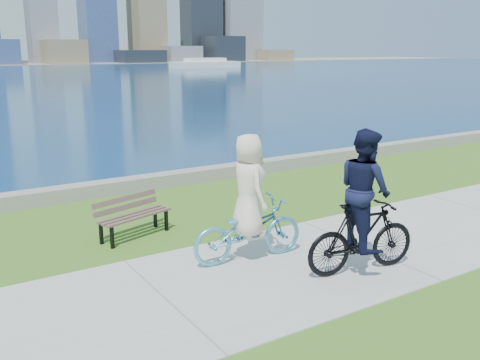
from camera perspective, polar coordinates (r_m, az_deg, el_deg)
The scene contains 7 objects.
ground at distance 10.30m, azimuth 12.97°, elevation -7.10°, with size 320.00×320.00×0.00m, color #386119.
concrete_path at distance 10.30m, azimuth 12.97°, elevation -7.05°, with size 80.00×3.50×0.02m, color #A6A5A1.
seawall at distance 15.04m, azimuth -3.89°, elevation 0.60°, with size 90.00×0.50×0.35m, color gray.
ferry_far at distance 102.11m, azimuth -3.71°, elevation 12.28°, with size 13.22×3.78×1.79m.
park_bench at distance 10.72m, azimuth -11.50°, elevation -3.46°, with size 1.61×0.94×0.79m.
cyclist_woman at distance 9.22m, azimuth 0.88°, elevation -3.67°, with size 0.93×2.12×2.22m.
cyclist_man at distance 8.89m, azimuth 13.00°, elevation -3.52°, with size 0.94×2.06×2.39m.
Camera 1 is at (-6.95, -6.69, 3.63)m, focal length 40.00 mm.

